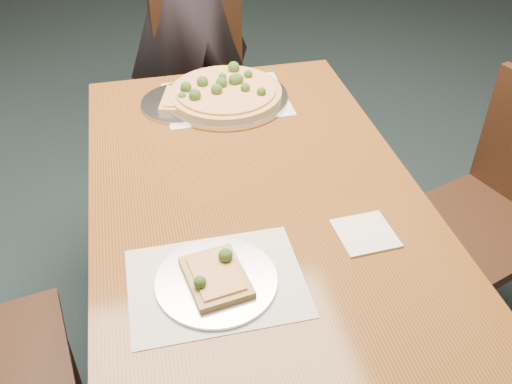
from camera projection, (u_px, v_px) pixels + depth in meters
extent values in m
plane|color=black|center=(222.00, 284.00, 2.31)|extent=(8.00, 8.00, 0.00)
cube|color=#5C3112|center=(256.00, 198.00, 1.58)|extent=(0.90, 1.50, 0.04)
cylinder|color=black|center=(122.00, 179.00, 2.27)|extent=(0.07, 0.07, 0.70)
cylinder|color=black|center=(309.00, 154.00, 2.41)|extent=(0.07, 0.07, 0.70)
cube|color=black|center=(217.00, 102.00, 2.57)|extent=(0.51, 0.51, 0.04)
cylinder|color=black|center=(198.00, 175.00, 2.52)|extent=(0.04, 0.04, 0.43)
cylinder|color=black|center=(170.00, 136.00, 2.78)|extent=(0.04, 0.04, 0.43)
cylinder|color=black|center=(270.00, 155.00, 2.65)|extent=(0.04, 0.04, 0.43)
cylinder|color=black|center=(237.00, 119.00, 2.90)|extent=(0.04, 0.04, 0.43)
cube|color=black|center=(198.00, 36.00, 2.55)|extent=(0.42, 0.13, 0.44)
cylinder|color=black|center=(66.00, 352.00, 1.79)|extent=(0.04, 0.04, 0.43)
cube|color=black|center=(480.00, 226.00, 1.91)|extent=(0.53, 0.53, 0.04)
cylinder|color=black|center=(392.00, 263.00, 2.10)|extent=(0.04, 0.04, 0.43)
cylinder|color=black|center=(461.00, 229.00, 2.25)|extent=(0.04, 0.04, 0.43)
cylinder|color=black|center=(467.00, 330.00, 1.86)|extent=(0.04, 0.04, 0.43)
cube|color=white|center=(226.00, 99.00, 1.98)|extent=(0.42, 0.32, 0.00)
cube|color=white|center=(216.00, 283.00, 1.31)|extent=(0.40, 0.30, 0.00)
cylinder|color=silver|center=(226.00, 97.00, 1.97)|extent=(0.43, 0.43, 0.01)
cylinder|color=#B18044|center=(226.00, 93.00, 1.96)|extent=(0.39, 0.39, 0.02)
cylinder|color=#FED984|center=(226.00, 89.00, 1.95)|extent=(0.34, 0.34, 0.01)
sphere|color=#254916|center=(186.00, 87.00, 1.93)|extent=(0.04, 0.04, 0.04)
sphere|color=#254916|center=(245.00, 87.00, 1.93)|extent=(0.03, 0.03, 0.03)
sphere|color=#254916|center=(195.00, 95.00, 1.89)|extent=(0.04, 0.04, 0.04)
sphere|color=#254916|center=(217.00, 89.00, 1.92)|extent=(0.04, 0.04, 0.04)
sphere|color=#254916|center=(202.00, 82.00, 1.96)|extent=(0.04, 0.04, 0.04)
sphere|color=#254916|center=(248.00, 74.00, 2.01)|extent=(0.03, 0.03, 0.03)
sphere|color=#254916|center=(261.00, 92.00, 1.91)|extent=(0.03, 0.03, 0.03)
sphere|color=#254916|center=(234.00, 67.00, 2.05)|extent=(0.04, 0.04, 0.04)
sphere|color=#254916|center=(222.00, 77.00, 2.00)|extent=(0.03, 0.03, 0.03)
sphere|color=#254916|center=(238.00, 79.00, 1.98)|extent=(0.04, 0.04, 0.04)
sphere|color=#254916|center=(222.00, 83.00, 1.96)|extent=(0.04, 0.04, 0.04)
sphere|color=#254916|center=(234.00, 80.00, 1.97)|extent=(0.04, 0.04, 0.04)
cylinder|color=silver|center=(216.00, 281.00, 1.30)|extent=(0.28, 0.28, 0.01)
cube|color=#B18044|center=(216.00, 277.00, 1.29)|extent=(0.16, 0.19, 0.02)
cube|color=#FED984|center=(216.00, 273.00, 1.29)|extent=(0.12, 0.15, 0.01)
sphere|color=#254916|center=(200.00, 282.00, 1.25)|extent=(0.03, 0.03, 0.03)
sphere|color=#254916|center=(225.00, 255.00, 1.31)|extent=(0.03, 0.03, 0.03)
cylinder|color=silver|center=(182.00, 103.00, 1.95)|extent=(0.28, 0.28, 0.01)
cube|color=#B18044|center=(182.00, 99.00, 1.94)|extent=(0.17, 0.20, 0.02)
cube|color=#FED984|center=(181.00, 96.00, 1.93)|extent=(0.13, 0.16, 0.01)
sphere|color=#254916|center=(182.00, 96.00, 1.91)|extent=(0.03, 0.03, 0.03)
sphere|color=#254916|center=(184.00, 90.00, 1.94)|extent=(0.03, 0.03, 0.03)
cube|color=white|center=(365.00, 233.00, 1.43)|extent=(0.15, 0.15, 0.01)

